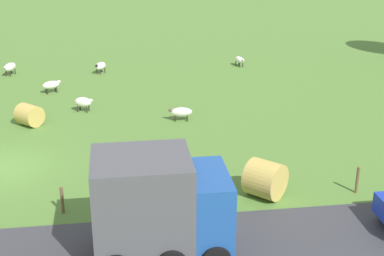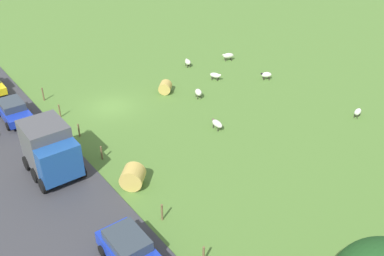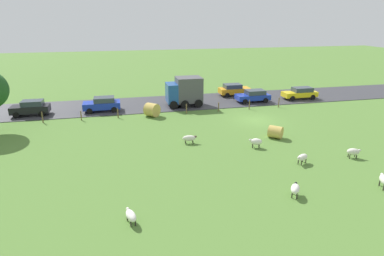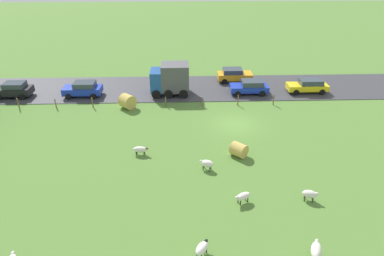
% 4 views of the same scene
% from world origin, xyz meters
% --- Properties ---
extents(ground_plane, '(160.00, 160.00, 0.00)m').
position_xyz_m(ground_plane, '(0.00, 0.00, 0.00)').
color(ground_plane, '#517A33').
extents(road_strip, '(8.00, 80.00, 0.06)m').
position_xyz_m(road_strip, '(9.14, 0.00, 0.03)').
color(road_strip, '#38383D').
rests_on(road_strip, ground_plane).
extents(sheep_0, '(0.84, 1.13, 0.82)m').
position_xyz_m(sheep_0, '(-7.04, 3.17, 0.54)').
color(sheep_0, silver).
rests_on(sheep_0, ground_plane).
extents(sheep_1, '(0.60, 1.28, 0.73)m').
position_xyz_m(sheep_1, '(-4.84, 8.35, 0.48)').
color(sheep_1, silver).
rests_on(sheep_1, ground_plane).
extents(sheep_3, '(1.09, 0.96, 0.77)m').
position_xyz_m(sheep_3, '(-14.79, 4.01, 0.51)').
color(sheep_3, white).
rests_on(sheep_3, ground_plane).
extents(sheep_4, '(0.77, 1.09, 0.78)m').
position_xyz_m(sheep_4, '(-10.66, -3.30, 0.51)').
color(sheep_4, silver).
rests_on(sheep_4, ground_plane).
extents(sheep_5, '(1.20, 0.73, 0.70)m').
position_xyz_m(sheep_5, '(-15.30, 13.83, 0.47)').
color(sheep_5, white).
rests_on(sheep_5, ground_plane).
extents(sheep_6, '(0.90, 1.19, 0.75)m').
position_xyz_m(sheep_6, '(-10.73, 1.10, 0.51)').
color(sheep_6, silver).
rests_on(sheep_6, ground_plane).
extents(hay_bale_0, '(1.94, 1.94, 1.46)m').
position_xyz_m(hay_bale_0, '(3.96, 10.56, 0.73)').
color(hay_bale_0, tan).
rests_on(hay_bale_0, ground_plane).
extents(hay_bale_1, '(1.60, 1.61, 1.11)m').
position_xyz_m(hay_bale_1, '(-5.26, 0.50, 0.55)').
color(hay_bale_1, tan).
rests_on(hay_bale_1, ground_plane).
extents(fence_post_0, '(0.12, 0.12, 1.22)m').
position_xyz_m(fence_post_0, '(4.19, -4.70, 0.61)').
color(fence_post_0, brown).
rests_on(fence_post_0, ground_plane).
extents(fence_post_1, '(0.12, 0.12, 1.14)m').
position_xyz_m(fence_post_1, '(4.19, -0.92, 0.57)').
color(fence_post_1, brown).
rests_on(fence_post_1, ground_plane).
extents(fence_post_2, '(0.12, 0.12, 1.06)m').
position_xyz_m(fence_post_2, '(4.19, 2.87, 0.53)').
color(fence_post_2, brown).
rests_on(fence_post_2, ground_plane).
extents(fence_post_3, '(0.12, 0.12, 1.05)m').
position_xyz_m(fence_post_3, '(4.19, 6.66, 0.53)').
color(fence_post_3, brown).
rests_on(fence_post_3, ground_plane).
extents(fence_post_4, '(0.12, 0.12, 1.05)m').
position_xyz_m(fence_post_4, '(4.19, 10.44, 0.53)').
color(fence_post_4, brown).
rests_on(fence_post_4, ground_plane).
extents(fence_post_5, '(0.12, 0.12, 1.12)m').
position_xyz_m(fence_post_5, '(4.19, 14.23, 0.56)').
color(fence_post_5, brown).
rests_on(fence_post_5, ground_plane).
extents(fence_post_6, '(0.12, 0.12, 1.00)m').
position_xyz_m(fence_post_6, '(4.19, 18.02, 0.50)').
color(fence_post_6, brown).
rests_on(fence_post_6, ground_plane).
extents(fence_post_7, '(0.12, 0.12, 1.16)m').
position_xyz_m(fence_post_7, '(4.19, 21.81, 0.58)').
color(fence_post_7, brown).
rests_on(fence_post_7, ground_plane).
extents(truck_1, '(2.87, 4.21, 3.46)m').
position_xyz_m(truck_1, '(7.44, 6.17, 1.88)').
color(truck_1, '#1E4C99').
rests_on(truck_1, road_strip).
extents(car_0, '(2.01, 3.96, 1.65)m').
position_xyz_m(car_0, '(7.19, 23.50, 0.91)').
color(car_0, black).
rests_on(car_0, road_strip).
extents(car_1, '(2.11, 4.24, 1.51)m').
position_xyz_m(car_1, '(7.29, -2.73, 0.85)').
color(car_1, '#1933B2').
rests_on(car_1, road_strip).
extents(car_3, '(2.12, 4.14, 1.62)m').
position_xyz_m(car_3, '(7.17, 15.89, 0.90)').
color(car_3, '#1933B2').
rests_on(car_3, road_strip).
extents(car_4, '(2.14, 4.20, 1.60)m').
position_xyz_m(car_4, '(11.16, -1.53, 0.89)').
color(car_4, orange).
rests_on(car_4, road_strip).
extents(car_5, '(1.95, 4.53, 1.51)m').
position_xyz_m(car_5, '(7.41, -9.44, 0.85)').
color(car_5, yellow).
rests_on(car_5, road_strip).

